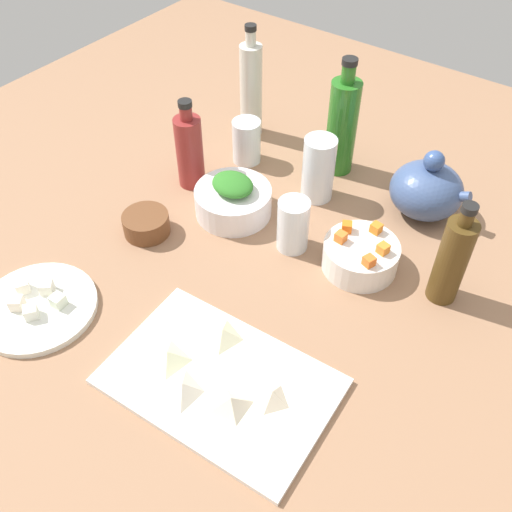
{
  "coord_description": "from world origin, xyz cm",
  "views": [
    {
      "loc": [
        41.97,
        -57.38,
        79.74
      ],
      "look_at": [
        0.0,
        0.0,
        8.0
      ],
      "focal_mm": 40.35,
      "sensor_mm": 36.0,
      "label": 1
    }
  ],
  "objects_px": {
    "bowl_carrots": "(360,256)",
    "drinking_glass_1": "(318,169)",
    "cutting_board": "(220,381)",
    "bottle_2": "(251,89)",
    "bowl_greens": "(233,202)",
    "bottle_1": "(342,125)",
    "bottle_0": "(189,150)",
    "teapot": "(427,189)",
    "bowl_small_side": "(146,224)",
    "plate_tofu": "(37,308)",
    "bottle_3": "(452,260)",
    "drinking_glass_0": "(247,141)",
    "drinking_glass_2": "(293,225)"
  },
  "relations": [
    {
      "from": "bowl_carrots",
      "to": "drinking_glass_1",
      "type": "distance_m",
      "value": 0.22
    },
    {
      "from": "cutting_board",
      "to": "bowl_carrots",
      "type": "distance_m",
      "value": 0.35
    },
    {
      "from": "cutting_board",
      "to": "bottle_2",
      "type": "height_order",
      "value": "bottle_2"
    },
    {
      "from": "bowl_greens",
      "to": "bottle_1",
      "type": "xyz_separation_m",
      "value": [
        0.09,
        0.25,
        0.08
      ]
    },
    {
      "from": "bowl_greens",
      "to": "bottle_0",
      "type": "height_order",
      "value": "bottle_0"
    },
    {
      "from": "teapot",
      "to": "bottle_0",
      "type": "distance_m",
      "value": 0.48
    },
    {
      "from": "bowl_greens",
      "to": "bowl_small_side",
      "type": "height_order",
      "value": "bowl_greens"
    },
    {
      "from": "cutting_board",
      "to": "drinking_glass_1",
      "type": "height_order",
      "value": "drinking_glass_1"
    },
    {
      "from": "bowl_greens",
      "to": "bottle_0",
      "type": "distance_m",
      "value": 0.14
    },
    {
      "from": "plate_tofu",
      "to": "bottle_3",
      "type": "height_order",
      "value": "bottle_3"
    },
    {
      "from": "drinking_glass_0",
      "to": "bowl_carrots",
      "type": "bearing_deg",
      "value": -21.49
    },
    {
      "from": "drinking_glass_2",
      "to": "cutting_board",
      "type": "bearing_deg",
      "value": -75.97
    },
    {
      "from": "bowl_carrots",
      "to": "bottle_2",
      "type": "height_order",
      "value": "bottle_2"
    },
    {
      "from": "bottle_0",
      "to": "bowl_small_side",
      "type": "bearing_deg",
      "value": -79.95
    },
    {
      "from": "plate_tofu",
      "to": "bowl_small_side",
      "type": "bearing_deg",
      "value": 86.85
    },
    {
      "from": "bowl_greens",
      "to": "teapot",
      "type": "relative_size",
      "value": 0.96
    },
    {
      "from": "bowl_greens",
      "to": "bottle_3",
      "type": "relative_size",
      "value": 0.75
    },
    {
      "from": "drinking_glass_0",
      "to": "drinking_glass_1",
      "type": "distance_m",
      "value": 0.2
    },
    {
      "from": "bottle_1",
      "to": "cutting_board",
      "type": "bearing_deg",
      "value": -76.88
    },
    {
      "from": "bottle_0",
      "to": "bottle_3",
      "type": "relative_size",
      "value": 0.95
    },
    {
      "from": "bottle_2",
      "to": "drinking_glass_1",
      "type": "distance_m",
      "value": 0.28
    },
    {
      "from": "bowl_greens",
      "to": "bottle_1",
      "type": "height_order",
      "value": "bottle_1"
    },
    {
      "from": "bottle_0",
      "to": "bottle_1",
      "type": "xyz_separation_m",
      "value": [
        0.22,
        0.23,
        0.03
      ]
    },
    {
      "from": "cutting_board",
      "to": "bottle_3",
      "type": "relative_size",
      "value": 1.67
    },
    {
      "from": "bottle_0",
      "to": "bottle_1",
      "type": "height_order",
      "value": "bottle_1"
    },
    {
      "from": "bowl_small_side",
      "to": "bottle_1",
      "type": "xyz_separation_m",
      "value": [
        0.19,
        0.4,
        0.09
      ]
    },
    {
      "from": "teapot",
      "to": "drinking_glass_2",
      "type": "distance_m",
      "value": 0.29
    },
    {
      "from": "bowl_carrots",
      "to": "bottle_0",
      "type": "bearing_deg",
      "value": 178.77
    },
    {
      "from": "bowl_greens",
      "to": "drinking_glass_2",
      "type": "xyz_separation_m",
      "value": [
        0.15,
        -0.01,
        0.02
      ]
    },
    {
      "from": "cutting_board",
      "to": "bottle_2",
      "type": "xyz_separation_m",
      "value": [
        -0.37,
        0.59,
        0.11
      ]
    },
    {
      "from": "bottle_1",
      "to": "drinking_glass_0",
      "type": "height_order",
      "value": "bottle_1"
    },
    {
      "from": "teapot",
      "to": "bottle_0",
      "type": "bearing_deg",
      "value": -155.08
    },
    {
      "from": "cutting_board",
      "to": "bowl_small_side",
      "type": "xyz_separation_m",
      "value": [
        -0.33,
        0.18,
        0.02
      ]
    },
    {
      "from": "cutting_board",
      "to": "plate_tofu",
      "type": "xyz_separation_m",
      "value": [
        -0.34,
        -0.07,
        0.0
      ]
    },
    {
      "from": "bottle_2",
      "to": "drinking_glass_2",
      "type": "height_order",
      "value": "bottle_2"
    },
    {
      "from": "bowl_greens",
      "to": "bottle_3",
      "type": "height_order",
      "value": "bottle_3"
    },
    {
      "from": "drinking_glass_1",
      "to": "bottle_1",
      "type": "bearing_deg",
      "value": 97.12
    },
    {
      "from": "bowl_carrots",
      "to": "bottle_3",
      "type": "xyz_separation_m",
      "value": [
        0.15,
        0.02,
        0.06
      ]
    },
    {
      "from": "teapot",
      "to": "bottle_1",
      "type": "bearing_deg",
      "value": 173.12
    },
    {
      "from": "bottle_1",
      "to": "plate_tofu",
      "type": "bearing_deg",
      "value": -107.62
    },
    {
      "from": "bowl_greens",
      "to": "bottle_3",
      "type": "xyz_separation_m",
      "value": [
        0.43,
        0.04,
        0.06
      ]
    },
    {
      "from": "bowl_small_side",
      "to": "drinking_glass_0",
      "type": "bearing_deg",
      "value": 87.35
    },
    {
      "from": "bottle_3",
      "to": "drinking_glass_2",
      "type": "distance_m",
      "value": 0.29
    },
    {
      "from": "bowl_greens",
      "to": "bottle_0",
      "type": "relative_size",
      "value": 0.78
    },
    {
      "from": "bottle_1",
      "to": "bottle_3",
      "type": "relative_size",
      "value": 1.24
    },
    {
      "from": "bottle_0",
      "to": "bottle_2",
      "type": "xyz_separation_m",
      "value": [
        -0.01,
        0.23,
        0.03
      ]
    },
    {
      "from": "cutting_board",
      "to": "bottle_3",
      "type": "height_order",
      "value": "bottle_3"
    },
    {
      "from": "bottle_1",
      "to": "bottle_2",
      "type": "bearing_deg",
      "value": 179.37
    },
    {
      "from": "bowl_small_side",
      "to": "bottle_1",
      "type": "distance_m",
      "value": 0.45
    },
    {
      "from": "bowl_small_side",
      "to": "bottle_2",
      "type": "height_order",
      "value": "bottle_2"
    }
  ]
}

